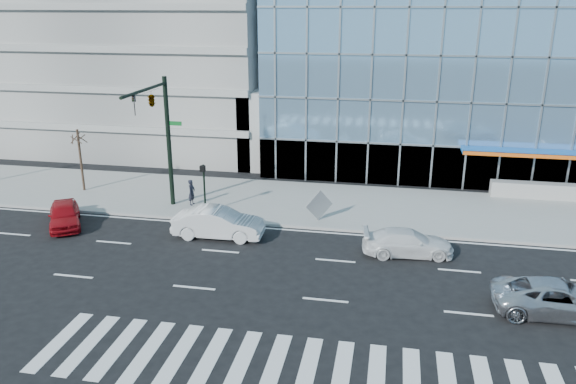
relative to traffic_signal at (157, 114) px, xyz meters
name	(u,v)px	position (x,y,z in m)	size (l,w,h in m)	color
ground	(335,261)	(11.00, -4.57, -6.16)	(160.00, 160.00, 0.00)	black
sidewalk	(349,205)	(11.00, 3.43, -6.09)	(120.00, 8.00, 0.15)	gray
theatre_building	(536,62)	(25.00, 21.43, 1.34)	(42.00, 26.00, 15.00)	#7EADD3
parking_garage	(156,28)	(-9.00, 21.43, 3.84)	(24.00, 24.00, 20.00)	gray
ramp_block	(286,124)	(5.00, 13.43, -3.16)	(6.00, 8.00, 6.00)	gray
traffic_signal	(157,114)	(0.00, 0.00, 0.00)	(1.14, 5.74, 8.00)	black
ped_signal_post	(204,181)	(2.50, 0.37, -4.02)	(0.30, 0.33, 3.00)	black
street_tree_near	(78,138)	(-7.00, 2.93, -2.39)	(1.10, 1.10, 4.23)	#332319
silver_suv	(558,298)	(20.53, -7.90, -5.44)	(2.39, 5.19, 1.44)	silver
white_suv	(408,243)	(14.53, -3.15, -5.50)	(1.87, 4.60, 1.33)	white
white_sedan	(218,223)	(4.34, -2.77, -5.35)	(1.73, 4.96, 1.63)	silver
red_sedan	(64,215)	(-4.86, -2.89, -5.46)	(1.66, 4.12, 1.40)	#9C0C13
pedestrian	(192,192)	(1.24, 1.55, -5.20)	(0.59, 0.39, 1.63)	black
tilted_panel	(319,205)	(9.47, 0.43, -5.10)	(1.30, 0.06, 1.30)	gray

